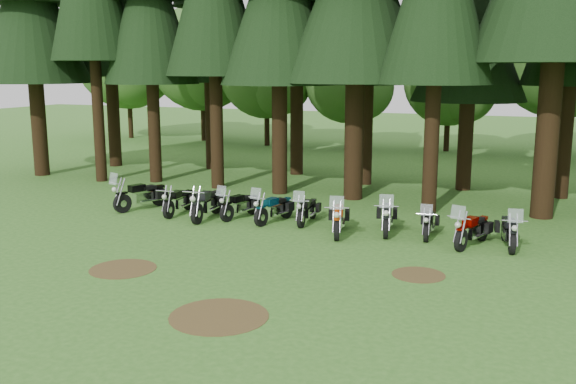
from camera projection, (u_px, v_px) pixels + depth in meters
name	position (u px, v px, depth m)	size (l,w,h in m)	color
ground	(255.00, 261.00, 18.02)	(120.00, 120.00, 0.00)	#336B22
decid_0	(130.00, 60.00, 48.04)	(8.00, 7.78, 10.00)	black
decid_1	(205.00, 61.00, 46.24)	(7.91, 7.69, 9.88)	black
decid_2	(269.00, 73.00, 43.46)	(6.72, 6.53, 8.40)	black
decid_3	(352.00, 80.00, 41.75)	(6.12, 5.95, 7.65)	black
decid_4	(453.00, 83.00, 40.53)	(5.93, 5.76, 7.41)	black
decid_5	(571.00, 52.00, 37.14)	(8.45, 8.21, 10.56)	black
dirt_patch_0	(123.00, 269.00, 17.31)	(1.80, 1.80, 0.01)	#4C3D1E
dirt_patch_1	(418.00, 275.00, 16.81)	(1.40, 1.40, 0.01)	#4C3D1E
dirt_patch_2	(219.00, 316.00, 14.01)	(2.20, 2.20, 0.01)	#4C3D1E
motorcycle_0	(141.00, 196.00, 24.47)	(1.18, 2.40, 1.55)	black
motorcycle_1	(179.00, 202.00, 23.71)	(0.36, 2.21, 0.90)	black
motorcycle_2	(207.00, 205.00, 22.99)	(0.45, 2.47, 1.01)	black
motorcycle_3	(240.00, 206.00, 23.09)	(0.76, 2.12, 1.34)	black
motorcycle_4	(274.00, 209.00, 22.45)	(0.74, 2.21, 1.39)	black
motorcycle_5	(307.00, 211.00, 22.33)	(0.45, 2.11, 1.32)	black
motorcycle_6	(338.00, 219.00, 20.83)	(0.89, 2.36, 1.49)	black
motorcycle_7	(387.00, 218.00, 21.06)	(0.79, 2.37, 1.49)	black
motorcycle_8	(429.00, 224.00, 20.54)	(0.44, 2.01, 1.26)	black
motorcycle_9	(472.00, 231.00, 19.45)	(0.94, 2.26, 1.44)	black
motorcycle_10	(509.00, 232.00, 19.31)	(0.71, 2.26, 1.42)	black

